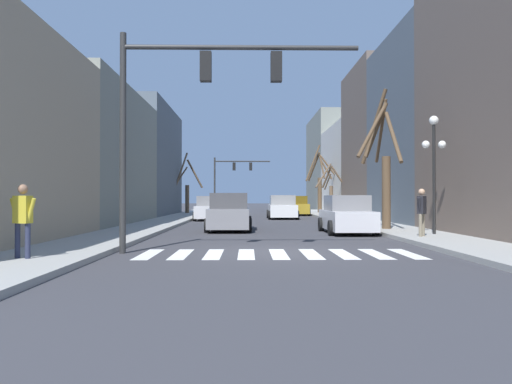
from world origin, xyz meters
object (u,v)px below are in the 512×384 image
(street_tree_right_near, at_px, (383,163))
(car_parked_left_near, at_px, (229,213))
(car_parked_right_far, at_px, (210,209))
(street_tree_left_near, at_px, (187,188))
(street_lamp_right_corner, at_px, (434,151))
(car_parked_right_near, at_px, (297,206))
(car_driving_toward_lane, at_px, (282,208))
(traffic_signal_far, at_px, (231,173))
(street_tree_left_mid, at_px, (320,182))
(pedestrian_on_left_sidewalk, at_px, (422,208))
(car_driving_away_lane, at_px, (347,216))
(street_tree_left_far, at_px, (330,190))
(pedestrian_near_right_corner, at_px, (23,214))
(traffic_signal_near, at_px, (192,93))

(street_tree_right_near, bearing_deg, car_parked_left_near, 170.05)
(car_parked_right_far, xyz_separation_m, street_tree_left_near, (-3.00, 11.69, 1.64))
(street_lamp_right_corner, bearing_deg, car_parked_right_near, 96.71)
(car_driving_toward_lane, bearing_deg, traffic_signal_far, 14.89)
(car_parked_left_near, relative_size, car_parked_right_far, 1.04)
(street_tree_left_mid, bearing_deg, car_parked_left_near, -108.13)
(car_parked_right_near, relative_size, pedestrian_on_left_sidewalk, 2.70)
(street_lamp_right_corner, height_order, car_parked_left_near, street_lamp_right_corner)
(car_driving_away_lane, bearing_deg, traffic_signal_far, 11.15)
(car_parked_left_near, distance_m, car_driving_toward_lane, 13.28)
(street_tree_left_far, relative_size, street_tree_right_near, 0.68)
(pedestrian_near_right_corner, bearing_deg, car_driving_toward_lane, -88.18)
(car_parked_left_near, bearing_deg, car_driving_away_lane, 68.98)
(car_driving_toward_lane, bearing_deg, traffic_signal_near, 169.65)
(car_driving_toward_lane, bearing_deg, car_parked_right_near, -13.46)
(traffic_signal_near, relative_size, car_driving_away_lane, 1.50)
(street_tree_left_far, bearing_deg, street_tree_left_mid, 93.48)
(car_driving_toward_lane, bearing_deg, pedestrian_on_left_sidewalk, -168.32)
(street_lamp_right_corner, xyz_separation_m, street_tree_left_near, (-12.93, 27.11, -0.98))
(pedestrian_on_left_sidewalk, height_order, street_tree_right_near, street_tree_right_near)
(street_lamp_right_corner, xyz_separation_m, street_tree_right_near, (-1.12, 3.26, -0.27))
(pedestrian_on_left_sidewalk, distance_m, street_tree_left_near, 30.78)
(car_driving_away_lane, xyz_separation_m, street_tree_left_mid, (2.56, 25.76, 2.28))
(traffic_signal_far, relative_size, street_tree_left_mid, 0.92)
(car_driving_away_lane, height_order, street_tree_left_mid, street_tree_left_mid)
(street_lamp_right_corner, xyz_separation_m, car_driving_away_lane, (-2.94, 2.49, -2.63))
(car_parked_right_far, relative_size, car_driving_away_lane, 1.04)
(car_parked_left_near, height_order, car_parked_right_far, car_parked_left_near)
(street_tree_right_near, bearing_deg, car_driving_away_lane, -156.99)
(street_tree_left_near, bearing_deg, car_driving_toward_lane, -50.05)
(street_tree_left_near, height_order, street_tree_right_near, street_tree_right_near)
(traffic_signal_near, bearing_deg, car_driving_away_lane, 52.55)
(car_parked_right_near, distance_m, car_driving_toward_lane, 7.79)
(traffic_signal_far, xyz_separation_m, pedestrian_near_right_corner, (-3.47, -41.26, -3.03))
(car_parked_right_far, height_order, pedestrian_on_left_sidewalk, pedestrian_on_left_sidewalk)
(traffic_signal_near, relative_size, traffic_signal_far, 1.13)
(car_driving_toward_lane, height_order, street_tree_left_far, street_tree_left_far)
(car_parked_right_near, height_order, car_driving_toward_lane, car_driving_toward_lane)
(traffic_signal_near, height_order, street_tree_right_near, street_tree_right_near)
(street_lamp_right_corner, relative_size, street_tree_left_near, 0.82)
(traffic_signal_near, height_order, car_parked_left_near, traffic_signal_near)
(car_driving_toward_lane, bearing_deg, car_driving_away_lane, -173.07)
(street_lamp_right_corner, bearing_deg, pedestrian_near_right_corner, -148.81)
(pedestrian_near_right_corner, bearing_deg, street_tree_left_near, -70.16)
(traffic_signal_near, bearing_deg, traffic_signal_far, 90.32)
(traffic_signal_near, distance_m, car_parked_left_near, 10.45)
(traffic_signal_far, height_order, street_tree_left_near, traffic_signal_far)
(traffic_signal_far, bearing_deg, traffic_signal_near, -89.68)
(street_lamp_right_corner, height_order, street_tree_left_far, street_lamp_right_corner)
(street_tree_right_near, bearing_deg, traffic_signal_far, 104.67)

